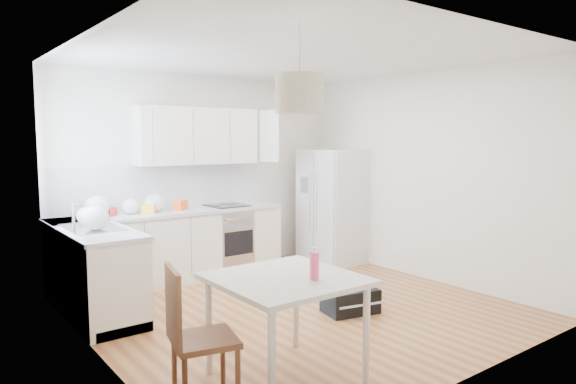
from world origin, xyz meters
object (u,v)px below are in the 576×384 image
object	(u,v)px
dining_table	(286,288)
dining_chair	(205,336)
refrigerator	(333,206)
gym_bag	(350,300)

from	to	relation	value
dining_table	dining_chair	size ratio (longest dim) A/B	1.04
refrigerator	gym_bag	bearing A→B (deg)	-128.74
dining_table	gym_bag	xyz separation A→B (m)	(1.46, 0.80, -0.59)
dining_chair	gym_bag	xyz separation A→B (m)	(2.14, 0.78, -0.37)
dining_table	dining_chair	xyz separation A→B (m)	(-0.68, 0.02, -0.22)
dining_chair	dining_table	bearing A→B (deg)	12.00
refrigerator	gym_bag	xyz separation A→B (m)	(-1.38, -1.80, -0.71)
refrigerator	dining_chair	distance (m)	4.38
dining_table	dining_chair	distance (m)	0.72
refrigerator	dining_table	size ratio (longest dim) A/B	1.63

